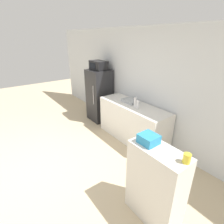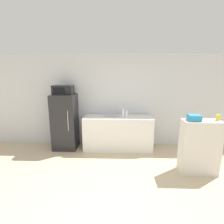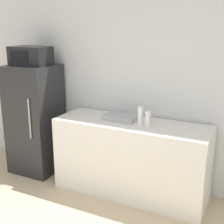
# 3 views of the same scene
# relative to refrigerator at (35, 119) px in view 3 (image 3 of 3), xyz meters

# --- Properties ---
(wall_back) EXTENTS (8.00, 0.06, 2.60)m
(wall_back) POSITION_rel_refrigerator_xyz_m (1.20, 0.37, 0.54)
(wall_back) COLOR silver
(wall_back) RESTS_ON ground_plane
(refrigerator) EXTENTS (0.64, 0.62, 1.52)m
(refrigerator) POSITION_rel_refrigerator_xyz_m (0.00, 0.00, 0.00)
(refrigerator) COLOR #232326
(refrigerator) RESTS_ON ground_plane
(microwave) EXTENTS (0.53, 0.33, 0.25)m
(microwave) POSITION_rel_refrigerator_xyz_m (-0.00, -0.00, 0.88)
(microwave) COLOR black
(microwave) RESTS_ON refrigerator
(counter) EXTENTS (1.87, 0.63, 0.92)m
(counter) POSITION_rel_refrigerator_xyz_m (1.47, -0.00, -0.30)
(counter) COLOR silver
(counter) RESTS_ON ground_plane
(sink_basin) EXTENTS (0.40, 0.27, 0.06)m
(sink_basin) POSITION_rel_refrigerator_xyz_m (1.30, 0.04, 0.19)
(sink_basin) COLOR #9EA3A8
(sink_basin) RESTS_ON counter
(bottle_tall) EXTENTS (0.06, 0.06, 0.23)m
(bottle_tall) POSITION_rel_refrigerator_xyz_m (1.60, -0.08, 0.28)
(bottle_tall) COLOR silver
(bottle_tall) RESTS_ON counter
(bottle_short) EXTENTS (0.06, 0.06, 0.18)m
(bottle_short) POSITION_rel_refrigerator_xyz_m (1.70, -0.09, 0.26)
(bottle_short) COLOR silver
(bottle_short) RESTS_ON counter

